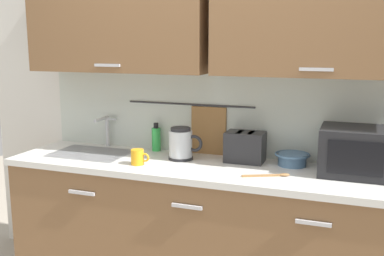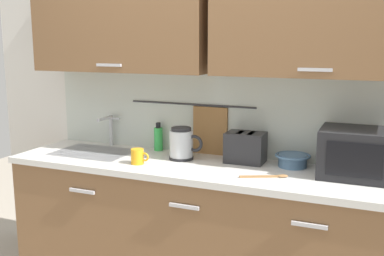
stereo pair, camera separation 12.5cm
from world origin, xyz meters
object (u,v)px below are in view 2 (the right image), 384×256
Objects in this scene: mug_near_sink at (138,156)px; wooden_spoon at (270,176)px; dish_soap_bottle at (158,138)px; mixing_bowl at (293,160)px; microwave at (363,154)px; toaster at (245,147)px; electric_kettle at (182,144)px.

wooden_spoon is (0.82, 0.04, -0.04)m from mug_near_sink.
dish_soap_bottle is 0.92× the size of mixing_bowl.
microwave is 1.80× the size of toaster.
microwave is at bearing 23.45° from wooden_spoon.
microwave reaches higher than mug_near_sink.
wooden_spoon is (0.62, -0.17, -0.10)m from electric_kettle.
mug_near_sink is 0.95m from mixing_bowl.
microwave is 1.76× the size of wooden_spoon.
dish_soap_bottle is 0.38m from mug_near_sink.
mug_near_sink reaches higher than wooden_spoon.
electric_kettle reaches higher than toaster.
dish_soap_bottle reaches higher than toaster.
electric_kettle is at bearing -172.28° from mixing_bowl.
microwave is 1.09m from electric_kettle.
electric_kettle is at bearing 164.17° from wooden_spoon.
electric_kettle is 1.89× the size of mug_near_sink.
dish_soap_bottle is 0.65m from toaster.
mixing_bowl is at bearing 18.84° from mug_near_sink.
microwave reaches higher than dish_soap_bottle.
microwave is 0.53m from wooden_spoon.
mixing_bowl is at bearing 74.45° from wooden_spoon.
wooden_spoon is (0.87, -0.34, -0.08)m from dish_soap_bottle.
toaster is at bearing 12.03° from electric_kettle.
microwave reaches higher than toaster.
electric_kettle reaches higher than mug_near_sink.
toaster reaches higher than mug_near_sink.
microwave is 1.35m from dish_soap_bottle.
dish_soap_bottle reaches higher than mixing_bowl.
electric_kettle is 0.70m from mixing_bowl.
electric_kettle is 0.30m from mug_near_sink.
mixing_bowl is (0.90, 0.31, -0.00)m from mug_near_sink.
toaster is at bearing 175.38° from microwave.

